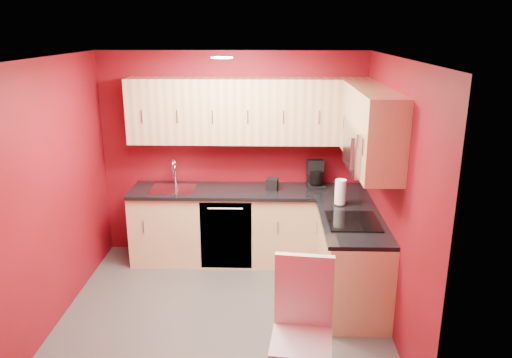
{
  "coord_description": "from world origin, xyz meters",
  "views": [
    {
      "loc": [
        0.45,
        -4.42,
        2.76
      ],
      "look_at": [
        0.31,
        0.55,
        1.24
      ],
      "focal_mm": 35.0,
      "sensor_mm": 36.0,
      "label": 1
    }
  ],
  "objects_px": {
    "coffee_maker": "(316,174)",
    "napkin_holder": "(272,184)",
    "dining_chair": "(302,335)",
    "paper_towel": "(340,192)",
    "sink": "(173,186)",
    "microwave": "(369,148)"
  },
  "relations": [
    {
      "from": "coffee_maker",
      "to": "dining_chair",
      "type": "bearing_deg",
      "value": -104.9
    },
    {
      "from": "microwave",
      "to": "sink",
      "type": "relative_size",
      "value": 1.46
    },
    {
      "from": "sink",
      "to": "napkin_holder",
      "type": "bearing_deg",
      "value": -0.36
    },
    {
      "from": "coffee_maker",
      "to": "paper_towel",
      "type": "bearing_deg",
      "value": -78.95
    },
    {
      "from": "microwave",
      "to": "napkin_holder",
      "type": "xyz_separation_m",
      "value": [
        -0.91,
        1.0,
        -0.68
      ]
    },
    {
      "from": "coffee_maker",
      "to": "paper_towel",
      "type": "relative_size",
      "value": 1.15
    },
    {
      "from": "sink",
      "to": "dining_chair",
      "type": "bearing_deg",
      "value": -59.77
    },
    {
      "from": "napkin_holder",
      "to": "paper_towel",
      "type": "bearing_deg",
      "value": -33.9
    },
    {
      "from": "microwave",
      "to": "paper_towel",
      "type": "height_order",
      "value": "microwave"
    },
    {
      "from": "coffee_maker",
      "to": "napkin_holder",
      "type": "distance_m",
      "value": 0.55
    },
    {
      "from": "sink",
      "to": "coffee_maker",
      "type": "relative_size",
      "value": 1.61
    },
    {
      "from": "sink",
      "to": "paper_towel",
      "type": "relative_size",
      "value": 1.86
    },
    {
      "from": "dining_chair",
      "to": "napkin_holder",
      "type": "bearing_deg",
      "value": 101.57
    },
    {
      "from": "coffee_maker",
      "to": "sink",
      "type": "bearing_deg",
      "value": 175.58
    },
    {
      "from": "napkin_holder",
      "to": "sink",
      "type": "bearing_deg",
      "value": 179.64
    },
    {
      "from": "microwave",
      "to": "napkin_holder",
      "type": "relative_size",
      "value": 5.51
    },
    {
      "from": "paper_towel",
      "to": "dining_chair",
      "type": "height_order",
      "value": "paper_towel"
    },
    {
      "from": "coffee_maker",
      "to": "paper_towel",
      "type": "height_order",
      "value": "coffee_maker"
    },
    {
      "from": "microwave",
      "to": "sink",
      "type": "height_order",
      "value": "microwave"
    },
    {
      "from": "napkin_holder",
      "to": "dining_chair",
      "type": "bearing_deg",
      "value": -84.83
    },
    {
      "from": "napkin_holder",
      "to": "dining_chair",
      "type": "distance_m",
      "value": 2.44
    },
    {
      "from": "coffee_maker",
      "to": "dining_chair",
      "type": "xyz_separation_m",
      "value": [
        -0.31,
        -2.5,
        -0.51
      ]
    }
  ]
}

